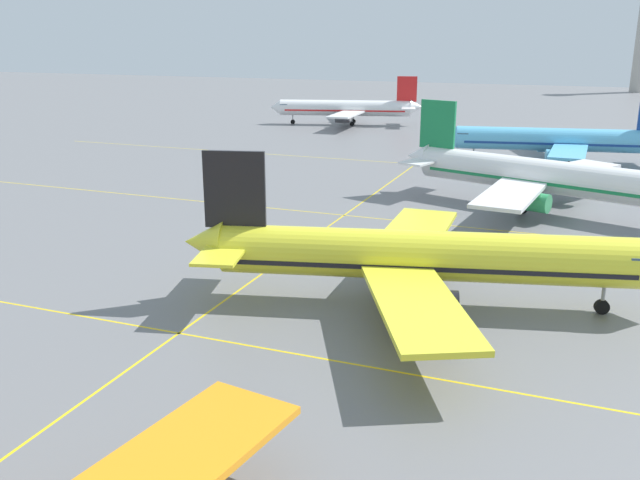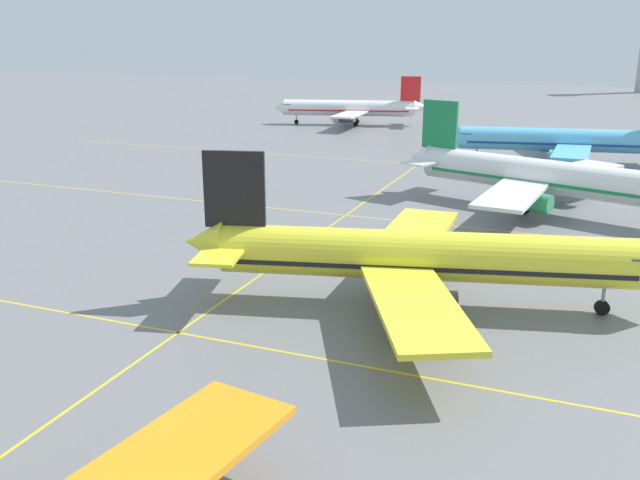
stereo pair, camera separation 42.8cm
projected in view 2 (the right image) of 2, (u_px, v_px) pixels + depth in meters
The scene contains 5 objects.
airliner_second_row at pixel (422, 256), 52.42m from camera, with size 37.81×32.18×11.89m.
airliner_third_row at pixel (549, 177), 80.70m from camera, with size 38.50×32.91×12.26m.
airliner_far_left_stand at pixel (561, 140), 110.52m from camera, with size 36.90×31.38×11.52m.
airliner_far_right_stand at pixel (351, 108), 159.31m from camera, with size 35.52×30.24×11.18m.
taxiway_markings at pixel (282, 260), 64.50m from camera, with size 138.80×156.20×0.01m.
Camera 2 is at (25.96, -4.32, 20.38)m, focal length 38.44 mm.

